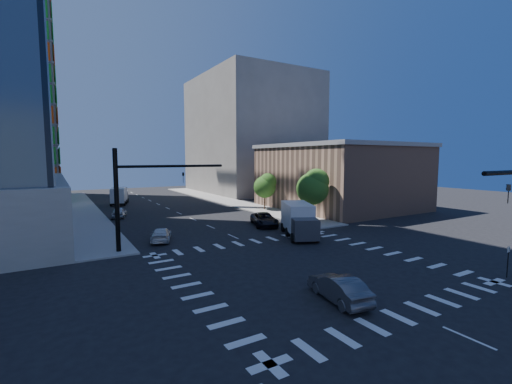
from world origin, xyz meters
TOP-DOWN VIEW (x-y plane):
  - ground at (0.00, 0.00)m, footprint 160.00×160.00m
  - road_markings at (0.00, 0.00)m, footprint 20.00×20.00m
  - sidewalk_ne at (12.50, 40.00)m, footprint 5.00×60.00m
  - sidewalk_nw at (-12.50, 40.00)m, footprint 5.00×60.00m
  - commercial_building at (25.00, 22.00)m, footprint 20.50×22.50m
  - bg_building_ne at (27.00, 55.00)m, footprint 24.00×30.00m
  - signal_mast_nw at (-10.00, 11.50)m, footprint 10.20×0.40m
  - tree_south at (12.63, 13.90)m, footprint 4.16×4.16m
  - tree_north at (12.93, 25.90)m, footprint 3.54×3.52m
  - no_parking_sign at (10.70, -9.00)m, footprint 0.30×0.06m
  - car_nb_far at (5.95, 15.23)m, footprint 4.40×6.28m
  - car_sb_near at (-7.09, 13.91)m, footprint 3.27×4.86m
  - car_sb_mid at (-8.44, 30.63)m, footprint 2.88×4.68m
  - car_sb_cross at (-2.14, -5.83)m, footprint 2.38×4.82m
  - box_truck_near at (5.95, 8.24)m, footprint 5.30×7.15m
  - box_truck_far at (-5.99, 45.19)m, footprint 4.02×6.27m

SIDE VIEW (x-z plane):
  - ground at x=0.00m, z-range 0.00..0.00m
  - road_markings at x=0.00m, z-range 0.00..0.01m
  - sidewalk_ne at x=12.50m, z-range 0.00..0.15m
  - sidewalk_nw at x=-12.50m, z-range 0.00..0.15m
  - car_sb_near at x=-7.09m, z-range 0.00..1.31m
  - car_sb_mid at x=-8.44m, z-range 0.00..1.49m
  - car_sb_cross at x=-2.14m, z-range 0.00..1.52m
  - car_nb_far at x=5.95m, z-range 0.00..1.59m
  - box_truck_far at x=-5.99m, z-range -0.17..2.87m
  - no_parking_sign at x=10.70m, z-range 0.28..2.48m
  - box_truck_near at x=5.95m, z-range -0.20..3.25m
  - tree_north at x=12.93m, z-range 1.10..6.88m
  - tree_south at x=12.63m, z-range 1.27..8.10m
  - commercial_building at x=25.00m, z-range 0.01..10.61m
  - signal_mast_nw at x=-10.00m, z-range 0.99..9.99m
  - bg_building_ne at x=27.00m, z-range 0.00..28.00m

